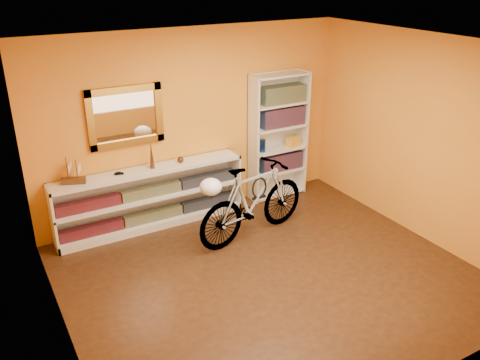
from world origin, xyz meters
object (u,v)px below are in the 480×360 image
console_unit (151,198)px  bicycle (253,201)px  bookcase (278,136)px  helmet (211,187)px

console_unit → bicycle: bearing=-41.0°
bookcase → bicycle: 1.44m
console_unit → bookcase: size_ratio=1.37×
bicycle → bookcase: bearing=-56.6°
bookcase → helmet: (-1.65, -1.06, -0.04)m
console_unit → bookcase: bearing=0.7°
bookcase → bicycle: (-0.99, -0.94, -0.43)m
bookcase → bicycle: size_ratio=1.08×
bookcase → console_unit: bearing=-179.3°
bicycle → helmet: bearing=90.0°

